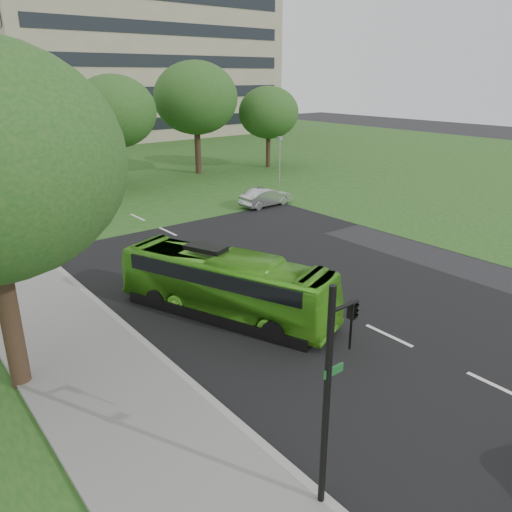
# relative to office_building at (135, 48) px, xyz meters

# --- Properties ---
(ground) EXTENTS (160.00, 160.00, 0.00)m
(ground) POSITION_rel_office_building_xyz_m (-21.96, -61.96, -12.50)
(ground) COLOR black
(ground) RESTS_ON ground
(street_surfaces) EXTENTS (120.00, 120.00, 0.15)m
(street_surfaces) POSITION_rel_office_building_xyz_m (-22.34, -39.21, -12.47)
(street_surfaces) COLOR black
(street_surfaces) RESTS_ON ground
(office_building) EXTENTS (40.10, 20.10, 25.00)m
(office_building) POSITION_rel_office_building_xyz_m (0.00, 0.00, 0.00)
(office_building) COLOR gray
(office_building) RESTS_ON ground
(tree_park_b) EXTENTS (6.16, 6.16, 8.07)m
(tree_park_b) POSITION_rel_office_building_xyz_m (-24.97, -33.68, -7.06)
(tree_park_b) COLOR black
(tree_park_b) RESTS_ON ground
(tree_park_c) EXTENTS (6.66, 6.66, 8.85)m
(tree_park_c) POSITION_rel_office_building_xyz_m (-18.83, -34.40, -6.50)
(tree_park_c) COLOR black
(tree_park_c) RESTS_ON ground
(tree_park_d) EXTENTS (7.58, 7.58, 10.02)m
(tree_park_d) POSITION_rel_office_building_xyz_m (-10.46, -33.16, -5.72)
(tree_park_d) COLOR black
(tree_park_d) RESTS_ON ground
(tree_park_e) EXTENTS (5.85, 5.85, 7.80)m
(tree_park_e) POSITION_rel_office_building_xyz_m (-3.20, -34.68, -7.20)
(tree_park_e) COLOR black
(tree_park_e) RESTS_ON ground
(bus) EXTENTS (5.14, 8.98, 2.46)m
(bus) POSITION_rel_office_building_xyz_m (-25.46, -58.92, -11.27)
(bus) COLOR #4FAC21
(bus) RESTS_ON ground
(sedan) EXTENTS (3.96, 1.50, 1.29)m
(sedan) POSITION_rel_office_building_xyz_m (-13.48, -46.77, -11.85)
(sedan) COLOR #A9AAAE
(sedan) RESTS_ON ground
(traffic_light) EXTENTS (0.82, 0.23, 5.14)m
(traffic_light) POSITION_rel_office_building_xyz_m (-29.00, -67.69, -9.48)
(traffic_light) COLOR black
(traffic_light) RESTS_ON ground
(camera_pole) EXTENTS (0.41, 0.39, 4.04)m
(camera_pole) POSITION_rel_office_building_xyz_m (-8.22, -42.16, -9.89)
(camera_pole) COLOR gray
(camera_pole) RESTS_ON ground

